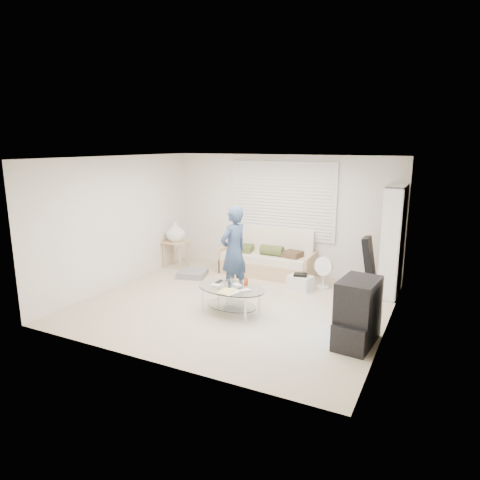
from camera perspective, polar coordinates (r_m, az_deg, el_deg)
The scene contains 13 objects.
ground at distance 7.50m, azimuth -0.77°, elevation -8.55°, with size 5.00×5.00×0.00m, color tan.
room_shell at distance 7.49m, azimuth 0.88°, elevation 4.36°, with size 5.02×4.52×2.51m.
window_blinds at distance 9.07m, azimuth 5.62°, elevation 5.26°, with size 2.32×0.08×1.62m.
futon_sofa at distance 9.08m, azimuth 3.70°, elevation -2.65°, with size 1.97×0.80×0.96m.
grey_floor_pillow at distance 9.04m, azimuth -6.35°, elevation -4.45°, with size 0.56×0.56×0.13m, color slate.
side_table at distance 9.60m, azimuth -8.57°, elevation 0.86°, with size 0.52×0.42×1.04m.
bookshelf at distance 8.15m, azimuth 19.68°, elevation -0.15°, with size 0.32×0.85×2.02m.
guitar_case at distance 8.21m, azimuth 16.80°, elevation -3.77°, with size 0.38×0.39×1.05m.
floor_fan at distance 8.37m, azimuth 11.08°, elevation -3.87°, with size 0.39×0.25×0.63m.
storage_bin at distance 8.25m, azimuth 8.03°, elevation -5.60°, with size 0.50×0.40×0.31m.
tv_unit at distance 6.16m, azimuth 15.39°, elevation -9.35°, with size 0.54×0.89×0.93m.
coffee_table at distance 7.02m, azimuth -1.17°, elevation -7.01°, with size 1.22×0.82×0.56m.
standing_person at distance 7.71m, azimuth -0.85°, elevation -1.51°, with size 0.60×0.39×1.65m, color navy.
Camera 1 is at (3.21, -6.20, 2.72)m, focal length 32.00 mm.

